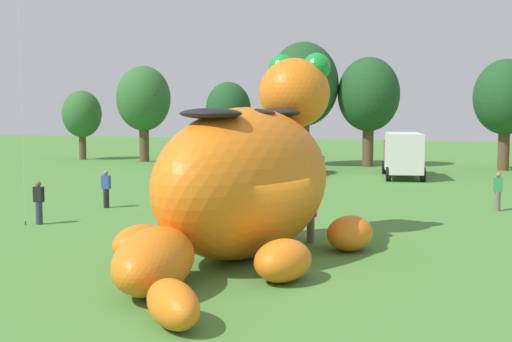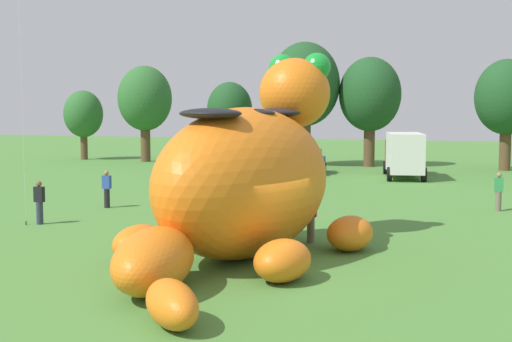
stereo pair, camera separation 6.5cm
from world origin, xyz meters
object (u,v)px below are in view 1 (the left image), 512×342
giant_inflatable_creature (247,180)px  spectator_near_inflatable (106,189)px  box_truck (403,153)px  spectator_by_cars (498,192)px  spectator_wandering (39,203)px  car_yellow (248,160)px  spectator_far_side (311,217)px  car_blue (308,161)px  car_black (195,160)px  spectator_mid_field (170,180)px

giant_inflatable_creature → spectator_near_inflatable: 12.12m
box_truck → spectator_by_cars: bearing=-68.6°
spectator_wandering → car_yellow: bearing=87.0°
spectator_near_inflatable → spectator_far_side: same height
car_blue → spectator_near_inflatable: bearing=-106.0°
spectator_far_side → box_truck: bearing=87.1°
spectator_near_inflatable → spectator_wandering: bearing=-93.5°
car_blue → spectator_far_side: size_ratio=2.45×
car_blue → spectator_by_cars: (11.75, -14.23, -0.01)m
spectator_near_inflatable → spectator_far_side: (10.64, -5.07, 0.00)m
car_black → spectator_by_cars: bearing=-33.6°
giant_inflatable_creature → car_yellow: size_ratio=3.14×
spectator_by_cars → spectator_near_inflatable: bearing=-166.1°
spectator_wandering → spectator_by_cars: bearing=27.2°
car_yellow → car_blue: same height
car_yellow → car_blue: 4.39m
car_black → box_truck: bearing=1.0°
box_truck → spectator_far_side: 22.74m
car_black → car_yellow: 3.79m
box_truck → spectator_wandering: box_truck is taller
car_blue → box_truck: bearing=-7.3°
car_black → spectator_wandering: 22.21m
car_yellow → spectator_by_cars: 21.48m
car_blue → spectator_far_side: 24.13m
giant_inflatable_creature → spectator_by_cars: giant_inflatable_creature is taller
spectator_wandering → spectator_far_side: same height
box_truck → car_blue: bearing=172.7°
spectator_by_cars → spectator_wandering: same height
spectator_near_inflatable → spectator_wandering: 4.71m
spectator_near_inflatable → spectator_mid_field: size_ratio=1.00×
spectator_near_inflatable → spectator_wandering: same height
car_black → car_blue: size_ratio=1.01×
giant_inflatable_creature → spectator_near_inflatable: (-9.22, 7.72, -1.50)m
car_black → spectator_far_side: car_black is taller
giant_inflatable_creature → car_yellow: 27.45m
spectator_near_inflatable → car_black: bearing=98.9°
spectator_near_inflatable → spectator_by_cars: size_ratio=1.00×
spectator_mid_field → car_black: bearing=106.7°
car_black → box_truck: (14.53, 0.24, 0.74)m
spectator_by_cars → spectator_far_side: size_ratio=1.00×
box_truck → spectator_by_cars: (5.25, -13.40, -0.75)m
car_blue → spectator_near_inflatable: 19.21m
spectator_mid_field → spectator_far_side: size_ratio=1.00×
giant_inflatable_creature → car_black: bearing=115.5°
spectator_far_side → car_yellow: bearing=112.5°
car_blue → spectator_mid_field: size_ratio=2.45×
car_black → car_yellow: same height
box_truck → spectator_near_inflatable: box_truck is taller
spectator_near_inflatable → spectator_by_cars: same height
car_blue → spectator_wandering: size_ratio=2.45×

